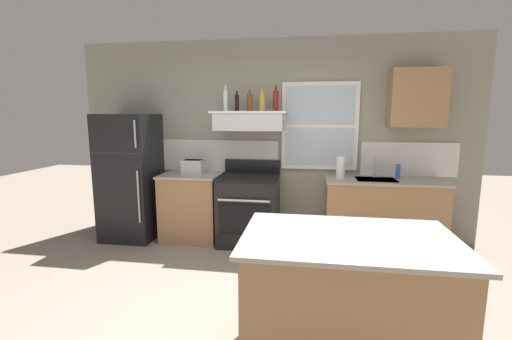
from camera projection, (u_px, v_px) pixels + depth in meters
ground_plane at (239, 328)px, 2.76m from camera, size 16.00×16.00×0.00m
back_wall at (273, 140)px, 4.71m from camera, size 5.40×0.11×2.70m
refrigerator at (131, 177)px, 4.71m from camera, size 0.70×0.72×1.71m
counter_left_of_stove at (192, 206)px, 4.70m from camera, size 0.79×0.63×0.91m
toaster at (193, 167)px, 4.62m from camera, size 0.30×0.20×0.19m
stove_range at (249, 209)px, 4.54m from camera, size 0.76×0.69×1.09m
range_hood_shelf at (250, 121)px, 4.45m from camera, size 0.96×0.52×0.24m
bottle_clear_tall at (226, 101)px, 4.47m from camera, size 0.06×0.06×0.33m
bottle_balsamic_dark at (237, 103)px, 4.39m from camera, size 0.06×0.06×0.26m
bottle_amber_wine at (250, 102)px, 4.44m from camera, size 0.07×0.07×0.28m
bottle_champagne_gold_foil at (262, 102)px, 4.42m from camera, size 0.08×0.08×0.29m
bottle_red_label_wine at (276, 101)px, 4.36m from camera, size 0.07×0.07×0.32m
counter_right_with_sink at (382, 215)px, 4.31m from camera, size 1.43×0.63×0.91m
sink_faucet at (375, 164)px, 4.32m from camera, size 0.03×0.17×0.28m
paper_towel_roll at (341, 167)px, 4.30m from camera, size 0.11×0.11×0.27m
dish_soap_bottle at (398, 171)px, 4.30m from camera, size 0.06×0.06×0.18m
kitchen_island at (346, 300)px, 2.32m from camera, size 1.40×0.90×0.91m
upper_cabinet_right at (417, 98)px, 4.17m from camera, size 0.64×0.32×0.70m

